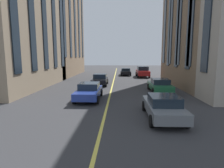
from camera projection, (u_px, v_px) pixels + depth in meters
name	position (u px, v px, depth m)	size (l,w,h in m)	color
lane_centre_line	(110.00, 95.00, 17.03)	(80.00, 0.16, 0.01)	#D8C64C
car_grey_far	(163.00, 106.00, 10.54)	(4.40, 1.95, 1.37)	slate
car_blue_mid	(89.00, 91.00, 15.26)	(4.40, 1.95, 1.37)	navy
car_black_near	(100.00, 80.00, 22.96)	(3.90, 1.89, 1.40)	black
car_black_trailing	(126.00, 72.00, 35.28)	(4.40, 1.95, 1.37)	black
car_red_parked_b	(143.00, 71.00, 32.27)	(4.70, 2.14, 1.88)	#B21E1E
car_green_parked_a	(160.00, 85.00, 18.44)	(4.40, 1.95, 1.37)	#1E6038
building_left_near	(41.00, 9.00, 34.16)	(16.98, 12.55, 24.64)	#846B51
building_right_far	(217.00, 7.00, 21.55)	(13.73, 9.58, 18.62)	#846B51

